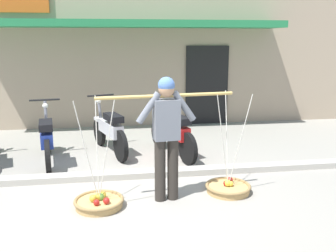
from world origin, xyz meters
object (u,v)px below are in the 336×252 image
at_px(fruit_basket_right_side, 228,187).
at_px(motorcycle_second_in_row, 47,138).
at_px(motorcycle_third_in_row, 110,130).
at_px(motorcycle_end_of_row, 173,132).
at_px(fruit_basket_left_side, 99,202).
at_px(fruit_vendor, 166,131).

xyz_separation_m(fruit_basket_right_side, motorcycle_second_in_row, (-2.78, 1.75, 0.38)).
relative_size(motorcycle_third_in_row, motorcycle_end_of_row, 0.99).
distance_m(motorcycle_second_in_row, motorcycle_end_of_row, 2.28).
bearing_deg(fruit_basket_left_side, motorcycle_second_in_row, 115.47).
relative_size(fruit_basket_left_side, motorcycle_second_in_row, 0.80).
bearing_deg(fruit_basket_right_side, motorcycle_end_of_row, 105.22).
xyz_separation_m(fruit_basket_left_side, fruit_basket_right_side, (1.84, 0.22, -0.00)).
bearing_deg(fruit_basket_left_side, fruit_vendor, 6.74).
bearing_deg(motorcycle_third_in_row, motorcycle_second_in_row, -158.45).
bearing_deg(fruit_basket_right_side, fruit_basket_left_side, -173.26).
distance_m(fruit_basket_left_side, fruit_basket_right_side, 1.85).
bearing_deg(fruit_vendor, fruit_basket_left_side, -173.26).
height_order(fruit_basket_left_side, fruit_basket_right_side, same).
bearing_deg(motorcycle_end_of_row, fruit_basket_left_side, -122.95).
bearing_deg(fruit_vendor, motorcycle_second_in_row, 134.93).
bearing_deg(fruit_basket_left_side, motorcycle_third_in_row, 86.29).
bearing_deg(motorcycle_third_in_row, fruit_vendor, -71.60).
bearing_deg(motorcycle_end_of_row, motorcycle_third_in_row, 163.97).
distance_m(fruit_vendor, motorcycle_third_in_row, 2.47).
height_order(fruit_basket_left_side, motorcycle_third_in_row, fruit_basket_left_side).
distance_m(fruit_basket_right_side, motorcycle_second_in_row, 3.31).
relative_size(motorcycle_second_in_row, motorcycle_third_in_row, 1.04).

